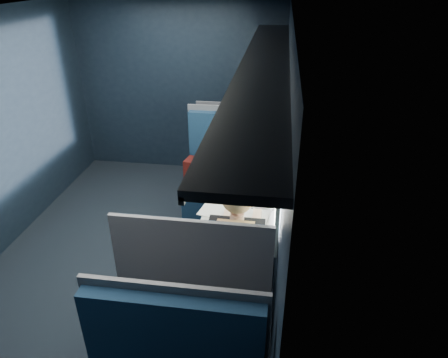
# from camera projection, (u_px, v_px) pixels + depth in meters

# --- Properties ---
(ground) EXTENTS (2.80, 4.20, 0.01)m
(ground) POSITION_uv_depth(u_px,v_px,m) (138.00, 255.00, 4.11)
(ground) COLOR black
(room_shell) EXTENTS (3.00, 4.40, 2.40)m
(room_shell) POSITION_uv_depth(u_px,v_px,m) (123.00, 118.00, 3.41)
(room_shell) COLOR black
(room_shell) RESTS_ON ground
(table) EXTENTS (0.62, 1.00, 0.74)m
(table) POSITION_uv_depth(u_px,v_px,m) (238.00, 207.00, 3.67)
(table) COLOR #54565E
(table) RESTS_ON ground
(seat_bay_near) EXTENTS (1.05, 0.62, 1.26)m
(seat_bay_near) POSITION_uv_depth(u_px,v_px,m) (229.00, 184.00, 4.57)
(seat_bay_near) COLOR #0C2038
(seat_bay_near) RESTS_ON ground
(seat_bay_far) EXTENTS (1.04, 0.62, 1.26)m
(seat_bay_far) POSITION_uv_depth(u_px,v_px,m) (202.00, 294.00, 3.04)
(seat_bay_far) COLOR #0C2038
(seat_bay_far) RESTS_ON ground
(seat_row_front) EXTENTS (1.04, 0.51, 1.16)m
(seat_row_front) POSITION_uv_depth(u_px,v_px,m) (239.00, 152.00, 5.38)
(seat_row_front) COLOR #0C2038
(seat_row_front) RESTS_ON ground
(man) EXTENTS (0.53, 0.56, 1.32)m
(man) POSITION_uv_depth(u_px,v_px,m) (252.00, 169.00, 4.24)
(man) COLOR black
(man) RESTS_ON ground
(woman) EXTENTS (0.53, 0.56, 1.32)m
(woman) POSITION_uv_depth(u_px,v_px,m) (237.00, 250.00, 3.01)
(woman) COLOR black
(woman) RESTS_ON ground
(papers) EXTENTS (0.76, 0.96, 0.01)m
(papers) POSITION_uv_depth(u_px,v_px,m) (244.00, 197.00, 3.68)
(papers) COLOR white
(papers) RESTS_ON table
(laptop) EXTENTS (0.24, 0.31, 0.23)m
(laptop) POSITION_uv_depth(u_px,v_px,m) (269.00, 196.00, 3.58)
(laptop) COLOR silver
(laptop) RESTS_ON table
(bottle_small) EXTENTS (0.07, 0.07, 0.24)m
(bottle_small) POSITION_uv_depth(u_px,v_px,m) (273.00, 173.00, 3.88)
(bottle_small) COLOR silver
(bottle_small) RESTS_ON table
(cup) EXTENTS (0.07, 0.07, 0.09)m
(cup) POSITION_uv_depth(u_px,v_px,m) (264.00, 181.00, 3.85)
(cup) COLOR white
(cup) RESTS_ON table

